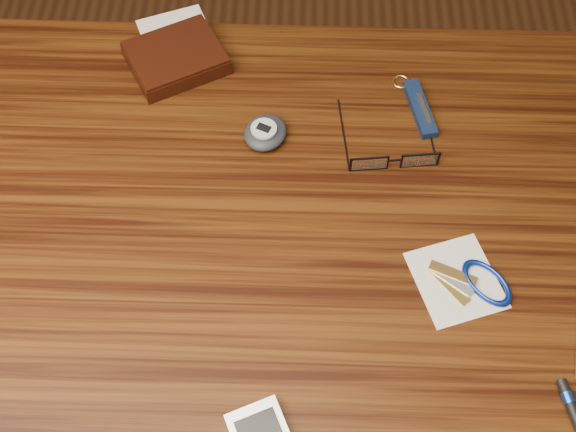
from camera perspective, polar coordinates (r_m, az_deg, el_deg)
name	(u,v)px	position (r m, az deg, el deg)	size (l,w,h in m)	color
ground	(251,418)	(1.54, -2.95, -15.66)	(3.80, 3.80, 0.00)	#472814
desk	(229,277)	(0.94, -4.69, -4.79)	(1.00, 0.70, 0.75)	#391D09
wallet_and_card	(176,57)	(1.01, -8.83, 12.31)	(0.15, 0.19, 0.03)	black
eyeglasses	(393,158)	(0.90, 8.34, 4.57)	(0.12, 0.13, 0.02)	black
gold_ring	(401,82)	(1.00, 8.91, 10.43)	(0.02, 0.02, 0.00)	#D2B768
pedometer	(265,132)	(0.92, -1.80, 6.62)	(0.07, 0.08, 0.02)	#20232C
notepad_keys	(472,281)	(0.84, 14.34, -5.04)	(0.13, 0.12, 0.01)	silver
pocket_knife	(420,109)	(0.96, 10.39, 8.34)	(0.04, 0.09, 0.01)	#0C1B3A
black_blue_pen	(576,418)	(0.81, 21.79, -14.58)	(0.03, 0.09, 0.01)	black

